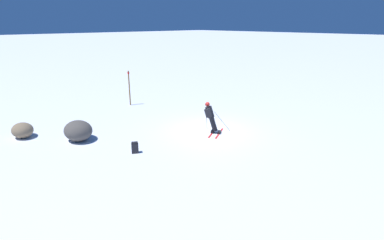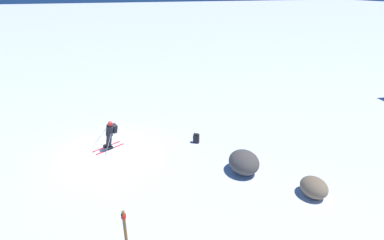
% 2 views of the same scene
% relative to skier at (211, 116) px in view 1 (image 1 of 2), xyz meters
% --- Properties ---
extents(ground_plane, '(300.00, 300.00, 0.00)m').
position_rel_skier_xyz_m(ground_plane, '(0.22, -0.16, -0.90)').
color(ground_plane, white).
extents(skier, '(1.40, 1.60, 1.67)m').
position_rel_skier_xyz_m(skier, '(0.00, 0.00, 0.00)').
color(skier, red).
rests_on(skier, ground).
extents(spare_backpack, '(0.34, 0.37, 0.50)m').
position_rel_skier_xyz_m(spare_backpack, '(0.57, 4.26, -0.66)').
color(spare_backpack, black).
rests_on(spare_backpack, ground).
extents(exposed_boulder_0, '(1.15, 0.98, 0.75)m').
position_rel_skier_xyz_m(exposed_boulder_0, '(6.03, 7.25, -0.53)').
color(exposed_boulder_0, '#7A664C').
rests_on(exposed_boulder_0, ground).
extents(exposed_boulder_1, '(1.50, 1.28, 0.98)m').
position_rel_skier_xyz_m(exposed_boulder_1, '(3.74, 5.39, -0.41)').
color(exposed_boulder_1, '#4C4742').
rests_on(exposed_boulder_1, ground).
extents(trail_marker, '(0.13, 0.13, 2.38)m').
position_rel_skier_xyz_m(trail_marker, '(7.58, 0.01, 0.39)').
color(trail_marker, brown).
rests_on(trail_marker, ground).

